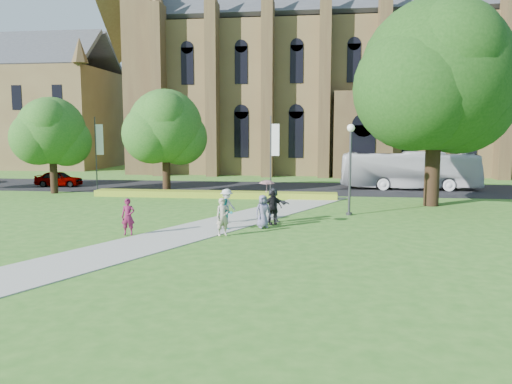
# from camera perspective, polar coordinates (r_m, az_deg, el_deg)

# --- Properties ---
(ground) EXTENTS (160.00, 160.00, 0.00)m
(ground) POSITION_cam_1_polar(r_m,az_deg,el_deg) (23.79, -7.02, -4.79)
(ground) COLOR #326E21
(ground) RESTS_ON ground
(road) EXTENTS (160.00, 10.00, 0.02)m
(road) POSITION_cam_1_polar(r_m,az_deg,el_deg) (43.21, -0.30, 0.51)
(road) COLOR black
(road) RESTS_ON ground
(footpath) EXTENTS (15.58, 28.54, 0.04)m
(footpath) POSITION_cam_1_polar(r_m,az_deg,el_deg) (24.74, -6.43, -4.28)
(footpath) COLOR #B2B2A8
(footpath) RESTS_ON ground
(flower_hedge) EXTENTS (18.00, 1.40, 0.45)m
(flower_hedge) POSITION_cam_1_polar(r_m,az_deg,el_deg) (36.89, -4.85, -0.27)
(flower_hedge) COLOR gold
(flower_hedge) RESTS_ON ground
(cathedral) EXTENTS (52.60, 18.25, 28.00)m
(cathedral) POSITION_cam_1_polar(r_m,az_deg,el_deg) (62.93, 11.64, 14.20)
(cathedral) COLOR brown
(cathedral) RESTS_ON ground
(building_west) EXTENTS (22.00, 14.00, 18.30)m
(building_west) POSITION_cam_1_polar(r_m,az_deg,el_deg) (76.03, -24.42, 9.58)
(building_west) COLOR brown
(building_west) RESTS_ON ground
(streetlamp) EXTENTS (0.44, 0.44, 5.24)m
(streetlamp) POSITION_cam_1_polar(r_m,az_deg,el_deg) (29.11, 10.72, 3.81)
(streetlamp) COLOR #38383D
(streetlamp) RESTS_ON ground
(large_tree) EXTENTS (9.60, 9.60, 13.20)m
(large_tree) POSITION_cam_1_polar(r_m,az_deg,el_deg) (34.45, 19.90, 12.42)
(large_tree) COLOR #332114
(large_tree) RESTS_ON ground
(street_tree_0) EXTENTS (5.20, 5.20, 7.50)m
(street_tree_0) POSITION_cam_1_polar(r_m,az_deg,el_deg) (42.12, -22.32, 6.47)
(street_tree_0) COLOR #332114
(street_tree_0) RESTS_ON ground
(street_tree_1) EXTENTS (5.60, 5.60, 8.05)m
(street_tree_1) POSITION_cam_1_polar(r_m,az_deg,el_deg) (38.92, -10.31, 7.39)
(street_tree_1) COLOR #332114
(street_tree_1) RESTS_ON ground
(banner_pole_0) EXTENTS (0.70, 0.10, 6.00)m
(banner_pole_0) POSITION_cam_1_polar(r_m,az_deg,el_deg) (37.95, 1.86, 4.75)
(banner_pole_0) COLOR #38383D
(banner_pole_0) RESTS_ON ground
(banner_pole_1) EXTENTS (0.70, 0.10, 6.00)m
(banner_pole_1) POSITION_cam_1_polar(r_m,az_deg,el_deg) (41.76, -17.69, 4.62)
(banner_pole_1) COLOR #38383D
(banner_pole_1) RESTS_ON ground
(tour_coach) EXTENTS (11.38, 2.78, 3.16)m
(tour_coach) POSITION_cam_1_polar(r_m,az_deg,el_deg) (43.75, 17.09, 2.38)
(tour_coach) COLOR silver
(tour_coach) RESTS_ON road
(car_0) EXTENTS (4.14, 2.01, 1.36)m
(car_0) POSITION_cam_1_polar(r_m,az_deg,el_deg) (47.28, -21.61, 1.42)
(car_0) COLOR gray
(car_0) RESTS_ON road
(pedestrian_0) EXTENTS (0.68, 0.50, 1.71)m
(pedestrian_0) POSITION_cam_1_polar(r_m,az_deg,el_deg) (23.83, -14.41, -2.75)
(pedestrian_0) COLOR maroon
(pedestrian_0) RESTS_ON footpath
(pedestrian_1) EXTENTS (0.85, 0.72, 1.53)m
(pedestrian_1) POSITION_cam_1_polar(r_m,az_deg,el_deg) (24.43, -3.54, -2.53)
(pedestrian_1) COLOR #166970
(pedestrian_1) RESTS_ON footpath
(pedestrian_2) EXTENTS (1.18, 1.33, 1.79)m
(pedestrian_2) POSITION_cam_1_polar(r_m,az_deg,el_deg) (26.23, -3.37, -1.59)
(pedestrian_2) COLOR silver
(pedestrian_2) RESTS_ON footpath
(pedestrian_3) EXTENTS (1.11, 0.85, 1.76)m
(pedestrian_3) POSITION_cam_1_polar(r_m,az_deg,el_deg) (25.71, 1.88, -1.79)
(pedestrian_3) COLOR black
(pedestrian_3) RESTS_ON footpath
(pedestrian_4) EXTENTS (0.96, 0.87, 1.65)m
(pedestrian_4) POSITION_cam_1_polar(r_m,az_deg,el_deg) (24.84, 0.80, -2.22)
(pedestrian_4) COLOR slate
(pedestrian_4) RESTS_ON footpath
(pedestrian_5) EXTENTS (1.78, 1.10, 1.83)m
(pedestrian_5) POSITION_cam_1_polar(r_m,az_deg,el_deg) (26.41, 1.97, -1.48)
(pedestrian_5) COLOR #2A2D33
(pedestrian_5) RESTS_ON footpath
(pedestrian_6) EXTENTS (0.76, 0.69, 1.74)m
(pedestrian_6) POSITION_cam_1_polar(r_m,az_deg,el_deg) (22.99, -3.82, -2.85)
(pedestrian_6) COLOR #AD9E90
(pedestrian_6) RESTS_ON footpath
(parasol) EXTENTS (0.97, 0.97, 0.65)m
(parasol) POSITION_cam_1_polar(r_m,az_deg,el_deg) (24.77, 1.25, 0.44)
(parasol) COLOR #EAA5A8
(parasol) RESTS_ON pedestrian_4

